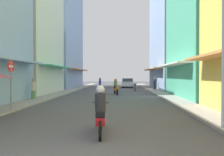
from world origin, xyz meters
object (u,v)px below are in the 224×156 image
street_sign_no_entry (11,79)px  motorbike_orange (116,87)px  motorbike_silver (135,87)px  motorbike_red (101,112)px  parked_car (128,83)px  motorbike_blue (100,83)px  pedestrian_crossing (33,90)px  pedestrian_far (155,84)px

street_sign_no_entry → motorbike_orange: bearing=63.3°
motorbike_silver → street_sign_no_entry: 17.15m
motorbike_red → motorbike_silver: (2.32, 19.27, -0.20)m
motorbike_red → parked_car: motorbike_red is taller
motorbike_silver → motorbike_blue: (-5.03, 5.95, 0.20)m
motorbike_blue → parked_car: 4.50m
motorbike_red → pedestrian_crossing: pedestrian_crossing is taller
parked_car → pedestrian_crossing: size_ratio=2.49×
motorbike_orange → motorbike_silver: size_ratio=0.98×
motorbike_red → parked_car: 26.60m
motorbike_red → pedestrian_far: size_ratio=1.10×
motorbike_silver → pedestrian_far: size_ratio=1.10×
motorbike_red → motorbike_orange: same height
motorbike_orange → motorbike_blue: bearing=104.0°
motorbike_red → motorbike_blue: bearing=96.1°
motorbike_blue → pedestrian_crossing: pedestrian_crossing is taller
pedestrian_crossing → street_sign_no_entry: bearing=-79.2°
motorbike_red → pedestrian_far: pedestrian_far is taller
motorbike_orange → motorbike_silver: bearing=67.1°
motorbike_red → motorbike_silver: size_ratio=1.00×
parked_car → pedestrian_crossing: bearing=-112.5°
pedestrian_far → pedestrian_crossing: 15.96m
motorbike_silver → pedestrian_far: (2.59, 0.94, 0.31)m
motorbike_silver → pedestrian_far: bearing=20.0°
motorbike_red → motorbike_silver: bearing=83.1°
parked_car → pedestrian_far: pedestrian_far is taller
motorbike_silver → street_sign_no_entry: size_ratio=0.68×
motorbike_blue → street_sign_no_entry: bearing=-96.2°
motorbike_red → pedestrian_crossing: bearing=124.9°
motorbike_orange → pedestrian_crossing: (-6.00, -5.52, 0.13)m
motorbike_red → pedestrian_crossing: 10.34m
motorbike_silver → motorbike_red: bearing=-96.9°
motorbike_orange → parked_car: size_ratio=0.43×
motorbike_orange → pedestrian_far: size_ratio=1.09×
pedestrian_far → motorbike_orange: bearing=-127.8°
motorbike_orange → motorbike_silver: (2.23, 5.28, -0.20)m
motorbike_red → motorbike_blue: (-2.72, 25.23, 0.00)m
motorbike_red → street_sign_no_entry: (-5.03, 3.82, 1.01)m
parked_car → pedestrian_far: (3.32, -6.34, 0.08)m
motorbike_blue → motorbike_silver: bearing=-49.8°
motorbike_red → parked_car: size_ratio=0.44×
pedestrian_far → pedestrian_crossing: pedestrian_crossing is taller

